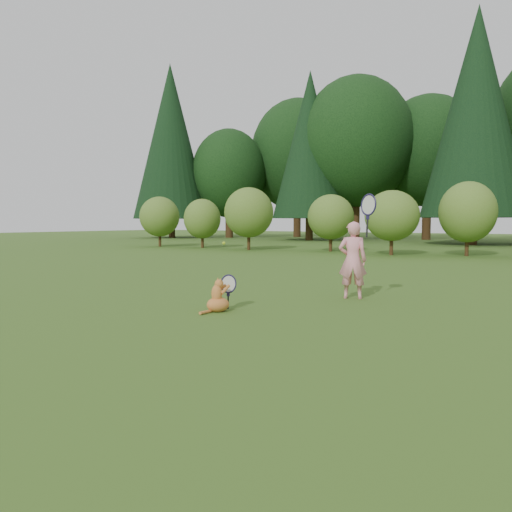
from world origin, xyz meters
The scene contains 6 objects.
ground centered at (0.00, 0.00, 0.00)m, with size 100.00×100.00×0.00m, color #315217.
shrub_row centered at (0.00, 13.00, 1.40)m, with size 28.00×3.00×2.80m, color #546F22, non-canonical shape.
woodland_backdrop centered at (0.00, 23.00, 7.50)m, with size 48.00×10.00×15.00m, color black, non-canonical shape.
child centered at (1.70, 1.48, 0.68)m, with size 0.76×0.48×1.94m.
cat centered at (0.54, -0.71, 0.25)m, with size 0.48×0.69×0.66m.
tennis_ball centered at (-0.94, 1.41, 0.87)m, with size 0.06×0.06×0.06m.
Camera 1 is at (4.87, -6.38, 1.30)m, focal length 35.00 mm.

